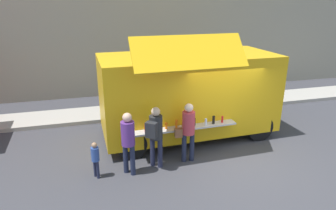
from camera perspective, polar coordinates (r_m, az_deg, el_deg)
ground_plane at (r=9.09m, az=12.63°, el=-10.25°), size 60.00×60.00×0.00m
curb_strip at (r=12.38m, az=-18.24°, el=-2.17°), size 28.00×1.60×0.15m
building_behind at (r=15.47m, az=-15.32°, el=16.08°), size 32.00×2.40×7.39m
food_truck_main at (r=9.90m, az=3.93°, el=2.39°), size 5.76×3.34×3.57m
trash_bin at (r=14.16m, az=18.12°, el=2.11°), size 0.60×0.60×0.89m
customer_front_ordering at (r=8.38m, az=3.84°, el=-4.40°), size 0.58×0.36×1.77m
customer_mid_with_backpack at (r=8.05m, az=-2.46°, el=-5.13°), size 0.53×0.56×1.77m
customer_rear_waiting at (r=7.83m, az=-7.69°, el=-6.37°), size 0.36×0.36×1.75m
child_near_queue at (r=8.02m, az=-13.81°, el=-9.66°), size 0.21×0.21×1.01m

